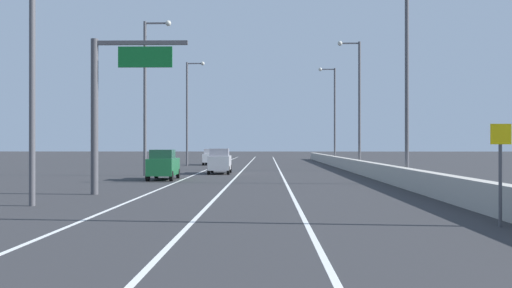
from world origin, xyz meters
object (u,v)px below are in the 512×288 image
Objects in this scene: lamp_post_right_third at (357,97)px; car_green_2 at (163,165)px; lamp_post_right_second at (403,73)px; lamp_post_left_far at (189,107)px; lamp_post_right_fourth at (333,110)px; car_white_0 at (212,157)px; lamp_post_left_near at (38,33)px; overhead_sign_gantry at (110,96)px; lamp_post_left_mid at (148,88)px; car_silver_1 at (220,161)px; speed_advisory_sign at (500,166)px.

lamp_post_right_third is 2.58× the size of car_green_2.
lamp_post_left_far is at bearing 117.30° from lamp_post_right_second.
car_white_0 is (-14.83, -3.01, -5.81)m from lamp_post_right_fourth.
lamp_post_left_near is at bearing -141.75° from lamp_post_right_second.
lamp_post_left_far is at bearing 93.75° from car_green_2.
lamp_post_left_far is at bearing 91.96° from overhead_sign_gantry.
overhead_sign_gantry reaches higher than car_white_0.
lamp_post_right_second is 1.00× the size of lamp_post_left_far.
car_white_0 is (2.57, 26.22, -5.81)m from lamp_post_left_mid.
lamp_post_right_third is at bearing -38.62° from lamp_post_left_far.
car_silver_1 is at bearing 70.54° from car_green_2.
lamp_post_right_second is 2.58× the size of car_green_2.
speed_advisory_sign is 0.25× the size of lamp_post_right_third.
lamp_post_left_mid is 2.75× the size of car_white_0.
lamp_post_right_third is (1.52, 38.98, 5.01)m from speed_advisory_sign.
lamp_post_left_far is (-17.31, 13.83, 0.00)m from lamp_post_right_third.
lamp_post_left_mid is 8.64m from car_silver_1.
overhead_sign_gantry is at bearing 76.03° from lamp_post_left_near.
lamp_post_left_mid is 23.49m from lamp_post_left_far.
overhead_sign_gantry is at bearing -84.80° from lamp_post_left_mid.
lamp_post_left_far is at bearing -130.80° from car_white_0.
lamp_post_right_second is at bearing -29.60° from lamp_post_left_mid.
speed_advisory_sign is 17.54m from lamp_post_left_near.
lamp_post_right_second is 1.00× the size of lamp_post_right_third.
lamp_post_right_second is 37.59m from lamp_post_left_far.
speed_advisory_sign is 57.15m from car_white_0.
lamp_post_left_near is (-17.21, -13.57, 0.00)m from lamp_post_right_second.
lamp_post_left_mid is (-1.63, 17.89, 2.05)m from overhead_sign_gantry.
lamp_post_right_second reaches higher than speed_advisory_sign.
lamp_post_right_fourth is 55.44m from lamp_post_left_near.
car_green_2 is at bearing 87.88° from overhead_sign_gantry.
lamp_post_right_third is 2.75× the size of car_white_0.
overhead_sign_gantry is 41.45m from lamp_post_left_far.
car_green_2 reaches higher than car_white_0.
lamp_post_left_far is 2.75× the size of car_white_0.
lamp_post_right_third and lamp_post_left_mid have the same top height.
lamp_post_right_third is (15.89, 27.55, 2.05)m from overhead_sign_gantry.
lamp_post_right_fourth reaches higher than car_white_0.
lamp_post_right_third reaches higher than car_green_2.
lamp_post_right_third and lamp_post_left_far have the same top height.
lamp_post_left_near is (-17.16, -52.71, 0.00)m from lamp_post_right_fourth.
lamp_post_left_mid is at bearing -151.14° from lamp_post_right_third.
car_green_2 is (2.10, -5.29, -5.75)m from lamp_post_left_mid.
lamp_post_right_fourth is 2.75× the size of car_white_0.
lamp_post_left_far is 2.58× the size of car_green_2.
speed_advisory_sign reaches higher than car_green_2.
lamp_post_right_fourth is (15.77, 47.12, 2.05)m from overhead_sign_gantry.
lamp_post_right_fourth is at bearing 90.36° from lamp_post_right_third.
speed_advisory_sign is at bearing -20.33° from lamp_post_left_near.
lamp_post_left_mid reaches higher than car_white_0.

